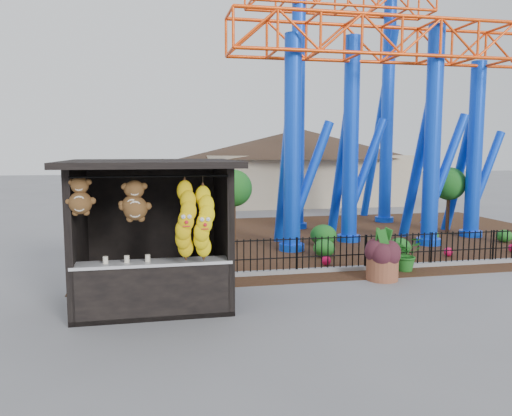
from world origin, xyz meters
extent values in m
plane|color=slate|center=(0.00, 0.00, 0.00)|extent=(120.00, 120.00, 0.00)
cube|color=#331E11|center=(4.00, 8.00, 0.01)|extent=(18.00, 12.00, 0.02)
cube|color=gray|center=(4.00, 3.00, 0.06)|extent=(18.00, 0.18, 0.12)
cube|color=black|center=(-3.00, 1.20, 0.05)|extent=(3.20, 2.60, 0.10)
cube|color=black|center=(-3.00, 2.44, 1.50)|extent=(3.20, 0.12, 3.00)
cube|color=black|center=(-4.54, 1.20, 1.50)|extent=(0.12, 2.60, 3.00)
cube|color=black|center=(-1.46, 1.20, 1.50)|extent=(0.12, 2.60, 3.00)
cube|color=black|center=(-3.00, 0.95, 3.06)|extent=(3.50, 3.40, 0.12)
cube|color=black|center=(-4.53, -0.03, 1.50)|extent=(0.14, 0.14, 3.00)
cube|color=black|center=(-1.47, -0.03, 1.50)|extent=(0.14, 0.14, 3.00)
cube|color=black|center=(-3.00, 0.15, 0.55)|extent=(3.00, 0.50, 1.10)
cube|color=silver|center=(-3.00, 0.15, 1.12)|extent=(3.10, 0.55, 0.06)
cylinder|color=black|center=(-3.00, -0.25, 2.85)|extent=(2.90, 0.04, 0.04)
cylinder|color=blue|center=(1.50, 6.00, 3.50)|extent=(0.56, 0.56, 7.00)
cylinder|color=blue|center=(1.50, 6.00, 0.12)|extent=(0.84, 0.84, 0.24)
cylinder|color=blue|center=(4.00, 7.20, 3.65)|extent=(0.56, 0.56, 7.30)
cylinder|color=blue|center=(4.00, 7.20, 0.12)|extent=(0.84, 0.84, 0.24)
cylinder|color=blue|center=(6.50, 6.00, 3.75)|extent=(0.56, 0.56, 7.50)
cylinder|color=blue|center=(6.50, 6.00, 0.12)|extent=(0.84, 0.84, 0.24)
cylinder|color=blue|center=(9.00, 7.20, 3.30)|extent=(0.56, 0.56, 6.60)
cylinder|color=blue|center=(9.00, 7.20, 0.12)|extent=(0.84, 0.84, 0.24)
cylinder|color=blue|center=(3.00, 10.50, 4.75)|extent=(0.56, 0.56, 9.50)
cylinder|color=blue|center=(3.00, 10.50, 0.12)|extent=(0.84, 0.84, 0.24)
cylinder|color=blue|center=(7.50, 11.50, 5.25)|extent=(0.56, 0.56, 10.50)
cylinder|color=blue|center=(7.50, 11.50, 0.12)|extent=(0.84, 0.84, 0.24)
cylinder|color=blue|center=(1.50, 6.90, 2.62)|extent=(0.36, 2.21, 5.85)
cylinder|color=blue|center=(2.20, 6.30, 2.45)|extent=(1.62, 0.32, 3.73)
cylinder|color=blue|center=(4.00, 8.10, 2.74)|extent=(0.36, 2.29, 6.10)
cylinder|color=blue|center=(4.70, 7.50, 2.55)|extent=(1.67, 0.32, 3.88)
cylinder|color=blue|center=(6.50, 6.90, 2.81)|extent=(0.36, 2.34, 6.26)
cylinder|color=blue|center=(7.20, 6.30, 2.62)|extent=(1.71, 0.32, 3.99)
cylinder|color=blue|center=(9.00, 8.10, 2.47)|extent=(0.36, 2.10, 5.53)
cylinder|color=blue|center=(9.70, 7.50, 2.31)|extent=(1.54, 0.32, 3.52)
cylinder|color=brown|center=(2.77, 1.94, 0.31)|extent=(1.06, 1.06, 0.61)
ellipsoid|color=#39161E|center=(2.77, 1.94, 0.93)|extent=(0.70, 0.70, 0.64)
imported|color=#1F5719|center=(3.83, 2.70, 0.48)|extent=(1.04, 0.96, 0.97)
ellipsoid|color=#1C5E1B|center=(2.22, 4.81, 0.29)|extent=(0.68, 0.68, 0.55)
ellipsoid|color=#1C5E1B|center=(4.61, 4.52, 0.29)|extent=(0.70, 0.70, 0.56)
ellipsoid|color=#1C5E1B|center=(6.88, 6.49, 0.24)|extent=(0.55, 0.55, 0.44)
ellipsoid|color=#1C5E1B|center=(2.81, 6.59, 0.38)|extent=(0.91, 0.91, 0.73)
ellipsoid|color=#1C5E1B|center=(9.42, 5.85, 0.24)|extent=(0.56, 0.56, 0.45)
sphere|color=#D50E44|center=(1.89, 3.70, 0.16)|extent=(0.28, 0.28, 0.28)
sphere|color=#D50E44|center=(4.30, 4.35, 0.16)|extent=(0.28, 0.28, 0.28)
sphere|color=#D50E44|center=(6.05, 4.09, 0.16)|extent=(0.28, 0.28, 0.28)
cube|color=#BFAD8C|center=(6.00, 20.00, 1.50)|extent=(12.00, 6.00, 3.00)
cone|color=#332319|center=(6.00, 20.00, 3.90)|extent=(15.00, 15.00, 1.80)
camera|label=1|loc=(-2.96, -9.71, 3.35)|focal=35.00mm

